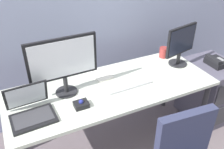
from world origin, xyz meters
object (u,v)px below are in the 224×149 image
Objects in this scene: trackball_mouse at (81,104)px; file_cabinet at (208,91)px; desk_phone at (216,62)px; keyboard at (128,84)px; monitor_side at (181,44)px; coffee_mug at (164,52)px; paper_notepad at (101,75)px; laptop at (31,110)px; monitor_main at (63,62)px.

file_cabinet is at bearing 3.65° from trackball_mouse.
desk_phone is 0.48× the size of keyboard.
desk_phone reaches higher than file_cabinet.
trackball_mouse reaches higher than file_cabinet.
coffee_mug is (-0.04, 0.19, -0.17)m from monitor_side.
desk_phone is 0.96× the size of paper_notepad.
paper_notepad is at bearing 23.04° from laptop.
coffee_mug is (1.41, 0.34, -0.00)m from laptop.
monitor_main is at bearing -170.87° from coffee_mug.
file_cabinet is 6.45× the size of coffee_mug.
monitor_main is 0.35m from trackball_mouse.
laptop reaches higher than paper_notepad.
monitor_main is at bearing 179.41° from monitor_side.
keyboard is (-1.02, 0.01, 0.38)m from file_cabinet.
paper_notepad reaches higher than file_cabinet.
laptop is at bearing 170.58° from trackball_mouse.
trackball_mouse is 0.53× the size of paper_notepad.
coffee_mug is 0.74m from paper_notepad.
file_cabinet is 6.15× the size of trackball_mouse.
monitor_main reaches higher than coffee_mug.
file_cabinet is 0.37m from desk_phone.
paper_notepad is at bearing 167.03° from desk_phone.
keyboard is at bearing -152.84° from coffee_mug.
monitor_side reaches higher than trackball_mouse.
monitor_side is at bearing 160.21° from desk_phone.
monitor_main is (-1.52, 0.15, 0.29)m from desk_phone.
laptop reaches higher than keyboard.
laptop is at bearing -166.33° from coffee_mug.
file_cabinet is 1.70× the size of monitor_side.
desk_phone is 1.01m from keyboard.
keyboard reaches higher than paper_notepad.
paper_notepad is (0.31, 0.34, -0.02)m from trackball_mouse.
file_cabinet is 2.09× the size of laptop.
monitor_side is at bearing -78.63° from coffee_mug.
file_cabinet is 1.89m from laptop.
monitor_main is 5.00× the size of trackball_mouse.
desk_phone is 0.50× the size of monitor_side.
monitor_main reaches higher than trackball_mouse.
keyboard is at bearing 2.77° from laptop.
coffee_mug is 0.50× the size of paper_notepad.
paper_notepad is at bearing 121.36° from keyboard.
desk_phone is at bearing -37.91° from coffee_mug.
trackball_mouse is (0.05, -0.23, -0.27)m from monitor_main.
monitor_side is at bearing -0.59° from monitor_main.
laptop reaches higher than desk_phone.
desk_phone is 0.53m from coffee_mug.
monitor_side is at bearing 6.09° from laptop.
monitor_side is (-0.39, 0.12, 0.59)m from file_cabinet.
monitor_main is at bearing 175.05° from file_cabinet.
trackball_mouse is at bearing -176.35° from file_cabinet.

